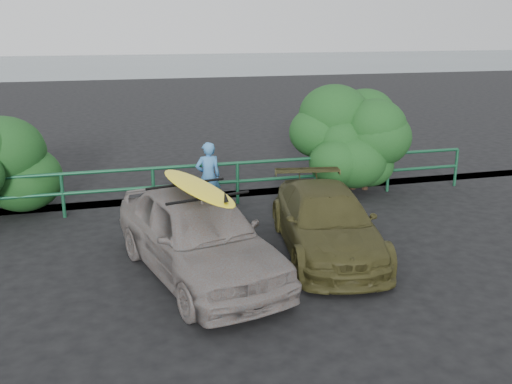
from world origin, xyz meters
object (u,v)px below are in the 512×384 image
surfboard (197,187)px  man (208,177)px  guardrail (196,186)px  sedan (198,234)px  olive_vehicle (326,222)px

surfboard → man: bearing=62.9°
guardrail → surfboard: 4.04m
sedan → guardrail: bearing=67.3°
guardrail → olive_vehicle: (1.89, -3.43, 0.08)m
surfboard → olive_vehicle: bearing=-4.1°
sedan → olive_vehicle: sedan is taller
guardrail → sedan: bearing=-99.0°
olive_vehicle → guardrail: bearing=128.2°
guardrail → olive_vehicle: size_ratio=3.40×
sedan → surfboard: 0.83m
olive_vehicle → surfboard: surfboard is taller
olive_vehicle → surfboard: (-2.51, -0.42, 0.98)m
guardrail → sedan: size_ratio=3.19×
man → surfboard: 3.71m
guardrail → sedan: (-0.61, -3.85, 0.23)m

